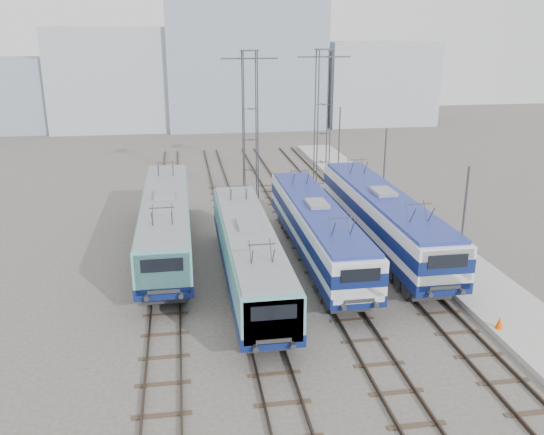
% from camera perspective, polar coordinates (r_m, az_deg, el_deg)
% --- Properties ---
extents(ground, '(160.00, 160.00, 0.00)m').
position_cam_1_polar(ground, '(28.23, 3.49, -10.45)').
color(ground, '#514C47').
extents(platform, '(4.00, 70.00, 0.30)m').
position_cam_1_polar(platform, '(38.23, 15.97, -3.07)').
color(platform, '#9E9E99').
rests_on(platform, ground).
extents(locomotive_far_left, '(2.89, 18.26, 3.44)m').
position_cam_1_polar(locomotive_far_left, '(36.27, -10.47, -0.24)').
color(locomotive_far_left, '#0C1951').
rests_on(locomotive_far_left, ground).
extents(locomotive_center_left, '(2.72, 17.14, 3.23)m').
position_cam_1_polar(locomotive_center_left, '(31.03, -2.30, -3.35)').
color(locomotive_center_left, '#0C1951').
rests_on(locomotive_center_left, ground).
extents(locomotive_center_right, '(2.75, 17.39, 3.27)m').
position_cam_1_polar(locomotive_center_right, '(34.61, 4.51, -0.96)').
color(locomotive_center_right, '#0C1951').
rests_on(locomotive_center_right, ground).
extents(locomotive_far_right, '(2.94, 18.57, 3.49)m').
position_cam_1_polar(locomotive_far_right, '(36.86, 10.92, 0.18)').
color(locomotive_far_right, '#0C1951').
rests_on(locomotive_far_right, ground).
extents(catenary_tower_west, '(4.50, 1.20, 12.00)m').
position_cam_1_polar(catenary_tower_west, '(47.03, -2.18, 9.67)').
color(catenary_tower_west, '#3F4247').
rests_on(catenary_tower_west, ground).
extents(catenary_tower_east, '(4.50, 1.20, 12.00)m').
position_cam_1_polar(catenary_tower_east, '(50.15, 5.04, 10.13)').
color(catenary_tower_east, '#3F4247').
rests_on(catenary_tower_east, ground).
extents(mast_front, '(0.12, 0.12, 7.00)m').
position_cam_1_polar(mast_front, '(31.40, 18.33, -1.39)').
color(mast_front, '#3F4247').
rests_on(mast_front, ground).
extents(mast_mid, '(0.12, 0.12, 7.00)m').
position_cam_1_polar(mast_mid, '(41.94, 11.00, 3.95)').
color(mast_mid, '#3F4247').
rests_on(mast_mid, ground).
extents(mast_rear, '(0.12, 0.12, 7.00)m').
position_cam_1_polar(mast_rear, '(53.10, 6.65, 7.08)').
color(mast_rear, '#3F4247').
rests_on(mast_rear, ground).
extents(safety_cone, '(0.35, 0.35, 0.59)m').
position_cam_1_polar(safety_cone, '(29.00, 21.61, -9.65)').
color(safety_cone, '#ED4A00').
rests_on(safety_cone, platform).
extents(building_west, '(18.00, 12.00, 14.00)m').
position_cam_1_polar(building_west, '(86.86, -14.98, 13.14)').
color(building_west, '#A0A8B3').
rests_on(building_west, ground).
extents(building_center, '(22.00, 14.00, 18.00)m').
position_cam_1_polar(building_center, '(86.85, -2.80, 15.03)').
color(building_center, '#8491A4').
rests_on(building_center, ground).
extents(building_east, '(16.00, 12.00, 12.00)m').
position_cam_1_polar(building_east, '(91.44, 10.12, 13.04)').
color(building_east, '#A0A8B3').
rests_on(building_east, ground).
extents(building_far_west, '(14.00, 10.00, 10.00)m').
position_cam_1_polar(building_far_west, '(90.00, -25.23, 10.93)').
color(building_far_west, '#8491A4').
rests_on(building_far_west, ground).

